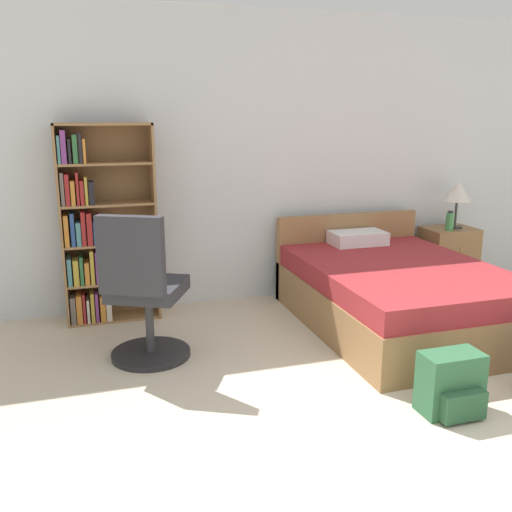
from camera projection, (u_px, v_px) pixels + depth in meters
The scene contains 8 objects.
wall_back at pixel (290, 159), 5.29m from camera, with size 9.00×0.06×2.60m.
bookshelf at pixel (97, 231), 4.69m from camera, with size 0.77×0.26×1.64m.
bed at pixel (394, 293), 4.70m from camera, with size 1.42×1.99×0.79m.
office_chair at pixel (144, 295), 3.93m from camera, with size 0.66×0.71×1.08m.
nightstand at pixel (448, 257), 5.74m from camera, with size 0.49×0.41×0.60m.
table_lamp at pixel (458, 192), 5.58m from camera, with size 0.27×0.27×0.47m.
water_bottle at pixel (450, 221), 5.53m from camera, with size 0.08×0.08×0.19m.
backpack_green at pixel (452, 385), 3.32m from camera, with size 0.36×0.27×0.37m.
Camera 1 is at (-1.90, -1.79, 1.72)m, focal length 40.00 mm.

